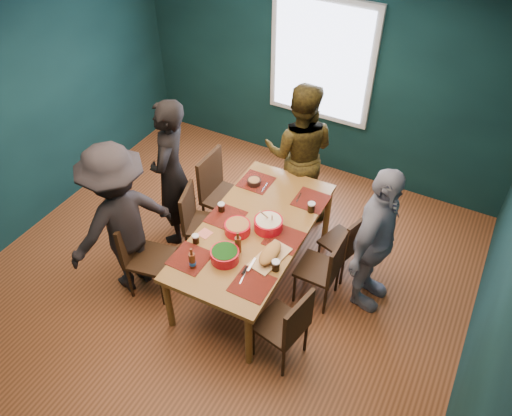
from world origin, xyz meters
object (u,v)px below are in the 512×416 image
(person_back, at_px, (299,153))
(cutting_board, at_px, (270,254))
(chair_right_far, at_px, (349,240))
(bowl_herbs, at_px, (225,255))
(chair_left_near, at_px, (141,250))
(person_far_left, at_px, (171,174))
(person_near_left, at_px, (121,221))
(chair_right_near, at_px, (288,324))
(chair_left_mid, at_px, (197,218))
(bowl_salad, at_px, (237,228))
(dining_table, at_px, (254,233))
(chair_left_far, at_px, (219,189))
(bowl_dumpling, at_px, (268,224))
(person_right, at_px, (375,241))
(chair_right_mid, at_px, (326,266))

(person_back, relative_size, cutting_board, 3.17)
(chair_right_far, distance_m, bowl_herbs, 1.41)
(chair_left_near, bearing_deg, person_far_left, 90.38)
(bowl_herbs, bearing_deg, person_near_left, -173.53)
(chair_right_near, distance_m, person_near_left, 1.92)
(chair_right_near, distance_m, bowl_herbs, 0.86)
(chair_left_mid, xyz_separation_m, bowl_salad, (0.62, -0.19, 0.30))
(chair_left_near, height_order, person_far_left, person_far_left)
(dining_table, xyz_separation_m, person_back, (-0.09, 1.26, 0.18))
(chair_left_far, bearing_deg, chair_right_near, -39.65)
(chair_left_mid, distance_m, chair_right_far, 1.65)
(bowl_dumpling, xyz_separation_m, bowl_herbs, (-0.16, -0.57, -0.00))
(dining_table, distance_m, chair_right_far, 1.02)
(chair_left_near, xyz_separation_m, person_right, (2.10, 0.96, 0.29))
(person_far_left, relative_size, cutting_board, 3.24)
(chair_left_near, height_order, bowl_salad, chair_left_near)
(dining_table, relative_size, person_back, 1.17)
(dining_table, xyz_separation_m, chair_left_mid, (-0.74, 0.06, -0.17))
(chair_left_mid, bearing_deg, person_near_left, -137.52)
(cutting_board, bearing_deg, chair_right_near, -35.76)
(dining_table, height_order, person_back, person_back)
(chair_left_far, relative_size, chair_right_near, 1.14)
(bowl_dumpling, bearing_deg, chair_left_far, 151.68)
(bowl_dumpling, bearing_deg, chair_left_mid, 179.94)
(person_near_left, xyz_separation_m, bowl_herbs, (1.12, 0.13, -0.04))
(chair_right_near, bearing_deg, person_back, 123.57)
(person_near_left, bearing_deg, bowl_salad, 137.37)
(chair_right_mid, bearing_deg, cutting_board, -138.96)
(chair_right_far, xyz_separation_m, person_right, (0.31, -0.23, 0.34))
(chair_left_near, xyz_separation_m, bowl_salad, (0.85, 0.51, 0.28))
(person_back, xyz_separation_m, cutting_board, (0.41, -1.55, -0.05))
(person_near_left, bearing_deg, chair_left_far, -177.87)
(person_back, height_order, bowl_salad, person_back)
(person_far_left, distance_m, person_near_left, 0.84)
(person_far_left, height_order, person_near_left, person_far_left)
(person_back, bearing_deg, person_near_left, 43.32)
(person_far_left, relative_size, bowl_herbs, 6.52)
(person_right, height_order, cutting_board, person_right)
(person_near_left, bearing_deg, dining_table, 140.26)
(person_far_left, bearing_deg, chair_right_mid, 68.02)
(bowl_salad, relative_size, cutting_board, 0.47)
(person_far_left, xyz_separation_m, person_back, (1.06, 1.06, -0.02))
(bowl_salad, bearing_deg, cutting_board, -20.09)
(chair_left_near, distance_m, chair_right_near, 1.70)
(person_far_left, bearing_deg, chair_left_far, 110.95)
(chair_left_far, distance_m, chair_right_far, 1.58)
(person_far_left, height_order, person_back, person_far_left)
(bowl_herbs, relative_size, cutting_board, 0.50)
(chair_left_mid, height_order, bowl_dumpling, bowl_dumpling)
(chair_right_mid, distance_m, bowl_herbs, 1.05)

